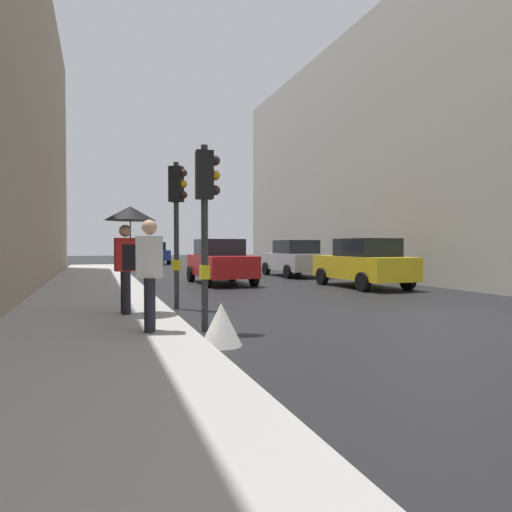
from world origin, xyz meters
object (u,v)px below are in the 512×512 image
(traffic_light_near_right, at_px, (177,208))
(car_silver_hatchback, at_px, (294,258))
(pedestrian_with_black_backpack, at_px, (147,268))
(traffic_light_near_left, at_px, (206,203))
(pedestrian_with_umbrella, at_px, (129,229))
(car_red_sedan, at_px, (220,261))
(warning_sign_triangle, at_px, (221,324))
(car_blue_van, at_px, (154,253))
(car_yellow_taxi, at_px, (363,263))

(traffic_light_near_right, bearing_deg, car_silver_hatchback, 51.80)
(traffic_light_near_right, height_order, pedestrian_with_black_backpack, traffic_light_near_right)
(traffic_light_near_left, distance_m, pedestrian_with_umbrella, 2.00)
(pedestrian_with_umbrella, bearing_deg, car_red_sedan, 63.03)
(warning_sign_triangle, bearing_deg, car_red_sedan, 75.00)
(traffic_light_near_right, bearing_deg, car_blue_van, 84.46)
(car_silver_hatchback, height_order, pedestrian_with_black_backpack, pedestrian_with_black_backpack)
(car_blue_van, bearing_deg, car_silver_hatchback, -74.35)
(car_yellow_taxi, xyz_separation_m, pedestrian_with_black_backpack, (-8.32, -6.63, 0.29))
(car_red_sedan, height_order, pedestrian_with_black_backpack, pedestrian_with_black_backpack)
(traffic_light_near_right, bearing_deg, car_yellow_taxi, 23.98)
(car_red_sedan, relative_size, pedestrian_with_black_backpack, 2.39)
(pedestrian_with_umbrella, bearing_deg, pedestrian_with_black_backpack, -86.04)
(car_blue_van, relative_size, car_yellow_taxi, 1.02)
(traffic_light_near_left, distance_m, car_silver_hatchback, 14.18)
(car_blue_van, distance_m, pedestrian_with_umbrella, 27.67)
(car_silver_hatchback, relative_size, pedestrian_with_umbrella, 1.97)
(traffic_light_near_left, distance_m, pedestrian_with_black_backpack, 1.60)
(pedestrian_with_umbrella, bearing_deg, warning_sign_triangle, -66.59)
(car_red_sedan, bearing_deg, pedestrian_with_umbrella, -116.97)
(traffic_light_near_left, bearing_deg, car_silver_hatchback, 59.19)
(car_yellow_taxi, xyz_separation_m, car_silver_hatchback, (-0.03, 5.96, 0.00))
(traffic_light_near_right, xyz_separation_m, warning_sign_triangle, (-0.04, -4.09, -2.08))
(traffic_light_near_right, distance_m, car_silver_hatchback, 11.79)
(traffic_light_near_right, bearing_deg, warning_sign_triangle, -90.50)
(pedestrian_with_black_backpack, relative_size, warning_sign_triangle, 2.72)
(car_silver_hatchback, bearing_deg, car_blue_van, 105.65)
(car_yellow_taxi, relative_size, pedestrian_with_black_backpack, 2.40)
(car_blue_van, xyz_separation_m, warning_sign_triangle, (-2.56, -30.10, -0.55))
(traffic_light_near_left, bearing_deg, traffic_light_near_right, 90.10)
(traffic_light_near_right, distance_m, warning_sign_triangle, 4.59)
(car_red_sedan, height_order, car_silver_hatchback, same)
(car_silver_hatchback, xyz_separation_m, pedestrian_with_black_backpack, (-8.30, -12.59, 0.29))
(car_yellow_taxi, bearing_deg, car_blue_van, 101.75)
(car_yellow_taxi, bearing_deg, traffic_light_near_right, -156.02)
(pedestrian_with_black_backpack, bearing_deg, traffic_light_near_left, 23.58)
(car_red_sedan, bearing_deg, traffic_light_near_right, -113.37)
(pedestrian_with_black_backpack, xyz_separation_m, warning_sign_triangle, (1.03, -0.69, -0.84))
(car_blue_van, xyz_separation_m, car_yellow_taxi, (4.74, -22.78, 0.00))
(traffic_light_near_right, distance_m, car_yellow_taxi, 8.09)
(car_red_sedan, distance_m, pedestrian_with_black_backpack, 10.59)
(pedestrian_with_umbrella, xyz_separation_m, pedestrian_with_black_backpack, (0.14, -2.01, -0.68))
(traffic_light_near_left, height_order, car_blue_van, traffic_light_near_left)
(car_blue_van, bearing_deg, traffic_light_near_left, -94.97)
(traffic_light_near_right, xyz_separation_m, traffic_light_near_left, (0.00, -2.93, -0.15))
(car_red_sedan, relative_size, pedestrian_with_umbrella, 1.97)
(car_blue_van, xyz_separation_m, car_silver_hatchback, (4.71, -16.82, 0.00))
(traffic_light_near_left, bearing_deg, pedestrian_with_umbrella, 128.12)
(traffic_light_near_left, xyz_separation_m, car_yellow_taxi, (7.25, 6.16, -1.38))
(car_yellow_taxi, distance_m, pedestrian_with_black_backpack, 10.64)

